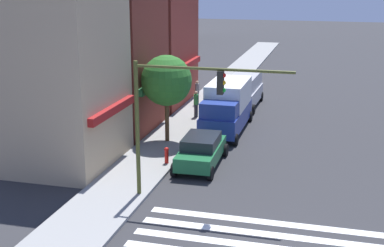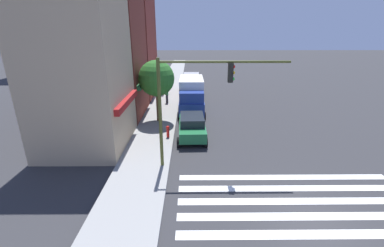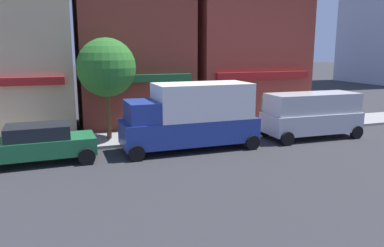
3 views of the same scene
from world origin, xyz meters
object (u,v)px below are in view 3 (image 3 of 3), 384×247
at_px(box_truck_blue, 191,115).
at_px(street_tree, 106,68).
at_px(sedan_green, 38,143).
at_px(pedestrian_green_top, 215,114).
at_px(pedestrian_grey_coat, 263,109).
at_px(fire_hydrant, 30,140).
at_px(van_silver, 312,113).

xyz_separation_m(box_truck_blue, street_tree, (-3.38, 2.80, 2.09)).
height_order(sedan_green, box_truck_blue, box_truck_blue).
height_order(sedan_green, pedestrian_green_top, pedestrian_green_top).
bearing_deg(sedan_green, pedestrian_grey_coat, 13.71).
bearing_deg(pedestrian_green_top, sedan_green, 135.02).
height_order(pedestrian_grey_coat, fire_hydrant, pedestrian_grey_coat).
height_order(sedan_green, street_tree, street_tree).
xyz_separation_m(sedan_green, box_truck_blue, (6.55, -0.00, 0.75)).
relative_size(box_truck_blue, pedestrian_grey_coat, 3.51).
relative_size(pedestrian_grey_coat, pedestrian_green_top, 1.00).
distance_m(van_silver, pedestrian_grey_coat, 3.47).
xyz_separation_m(pedestrian_green_top, street_tree, (-5.64, 0.26, 2.60)).
distance_m(box_truck_blue, pedestrian_green_top, 3.43).
bearing_deg(box_truck_blue, pedestrian_green_top, 48.15).
relative_size(van_silver, pedestrian_green_top, 2.85).
bearing_deg(fire_hydrant, street_tree, 16.91).
bearing_deg(box_truck_blue, pedestrian_grey_coat, 30.15).
xyz_separation_m(van_silver, fire_hydrant, (-13.62, 1.70, -0.67)).
xyz_separation_m(sedan_green, pedestrian_grey_coat, (12.28, 3.35, 0.23)).
xyz_separation_m(pedestrian_grey_coat, fire_hydrant, (-12.73, -1.65, -0.46)).
distance_m(pedestrian_grey_coat, fire_hydrant, 12.84).
relative_size(pedestrian_grey_coat, street_tree, 0.36).
xyz_separation_m(box_truck_blue, pedestrian_green_top, (2.26, 2.54, -0.51)).
bearing_deg(pedestrian_green_top, box_truck_blue, 167.26).
bearing_deg(box_truck_blue, street_tree, 140.19).
relative_size(pedestrian_green_top, fire_hydrant, 2.10).
height_order(box_truck_blue, van_silver, box_truck_blue).
distance_m(van_silver, fire_hydrant, 13.74).
bearing_deg(pedestrian_grey_coat, fire_hydrant, 26.11).
relative_size(fire_hydrant, street_tree, 0.17).
bearing_deg(sedan_green, van_silver, -1.55).
distance_m(sedan_green, box_truck_blue, 6.59).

